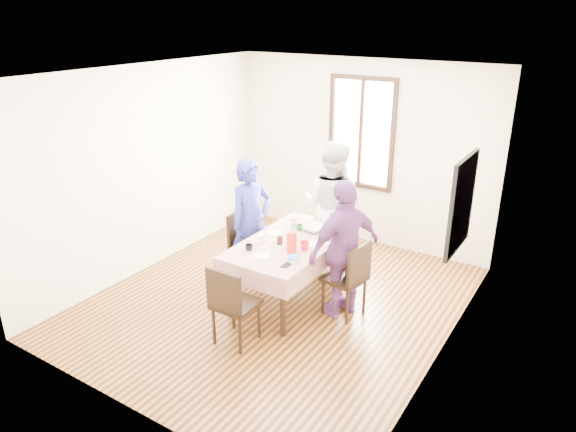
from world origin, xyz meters
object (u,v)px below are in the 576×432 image
Objects in this scene: chair_near at (236,304)px; dining_table at (290,271)px; chair_far at (332,235)px; person_left at (251,222)px; person_far at (332,206)px; person_right at (344,249)px; chair_right at (344,278)px; chair_left at (250,247)px.

dining_table is at bearing 88.84° from chair_near.
person_left is at bearing 58.78° from chair_far.
chair_far is 0.43m from person_far.
person_right is (1.37, -0.10, 0.00)m from person_left.
chair_near is (-0.70, -1.11, 0.00)m from chair_right.
person_left is 1.37m from person_right.
chair_far is at bearing -121.98° from person_right.
person_far reaches higher than chair_right.
person_far is (0.70, 0.90, 0.42)m from chair_left.
chair_left is 1.00× the size of chair_near.
person_right is at bearing 4.05° from dining_table.
chair_near is (0.70, -1.21, 0.00)m from chair_left.
person_left is at bearing 118.33° from chair_near.
chair_right is 0.56× the size of person_left.
person_left is 1.13m from person_far.
person_far reaches higher than chair_near.
person_right is at bearing 99.39° from chair_right.
chair_left is at bearing 58.03° from chair_far.
chair_near is at bearing 95.42° from chair_far.
chair_far is 0.56× the size of person_right.
person_right reaches higher than dining_table.
person_right reaches higher than chair_left.
chair_right and chair_far have the same top height.
chair_far is 1.28m from person_right.
chair_right is 1.00× the size of chair_near.
person_far is at bearing 44.57° from chair_right.
person_left reaches higher than dining_table.
chair_right is 1.29m from person_far.
dining_table is 0.95× the size of person_right.
person_left reaches higher than chair_far.
person_far is at bearing 88.84° from chair_near.
chair_far is 1.00× the size of chair_near.
person_left is (0.02, 0.00, 0.35)m from chair_left.
person_left is (-1.39, 0.10, 0.35)m from chair_right.
chair_near is (-0.00, -1.07, 0.08)m from dining_table.
person_far is at bearing 139.76° from chair_left.
chair_right is 0.56× the size of person_right.
chair_right is at bearing 83.80° from chair_left.
chair_far is (-0.70, 1.02, 0.00)m from chair_right.
chair_left and chair_right have the same top height.
person_left is 1.00× the size of person_right.
chair_right is at bearing 130.08° from chair_far.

